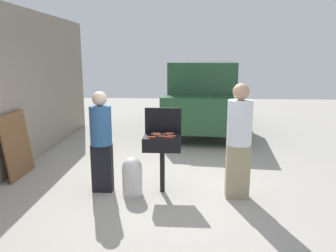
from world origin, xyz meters
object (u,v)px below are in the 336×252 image
object	(u,v)px
hot_dog_6	(170,133)
hot_dog_0	(166,134)
hot_dog_3	(155,134)
hot_dog_8	(157,133)
person_left	(101,138)
hot_dog_1	(152,137)
propane_tank	(132,175)
hot_dog_5	(172,136)
hot_dog_7	(169,137)
hot_dog_4	(162,136)
leaning_board	(17,145)
person_right	(239,137)
bbq_grill	(162,145)
parked_minivan	(204,96)
hot_dog_2	(157,135)

from	to	relation	value
hot_dog_6	hot_dog_0	bearing A→B (deg)	-137.34
hot_dog_3	hot_dog_8	size ratio (longest dim) A/B	1.00
hot_dog_6	person_left	distance (m)	1.11
hot_dog_1	propane_tank	xyz separation A→B (m)	(-0.32, -0.00, -0.63)
hot_dog_5	hot_dog_7	bearing A→B (deg)	-109.09
hot_dog_4	hot_dog_5	size ratio (longest dim) A/B	1.00
hot_dog_5	leaning_board	size ratio (longest dim) A/B	0.11
hot_dog_4	hot_dog_8	world-z (taller)	same
hot_dog_3	person_right	xyz separation A→B (m)	(1.31, -0.24, 0.02)
bbq_grill	leaning_board	bearing A→B (deg)	167.65
parked_minivan	hot_dog_6	bearing A→B (deg)	85.99
hot_dog_2	leaning_board	size ratio (longest dim) A/B	0.11
hot_dog_8	leaning_board	distance (m)	2.69
hot_dog_4	hot_dog_3	bearing A→B (deg)	129.01
hot_dog_5	hot_dog_8	xyz separation A→B (m)	(-0.25, 0.16, 0.00)
hot_dog_2	leaning_board	bearing A→B (deg)	167.64
bbq_grill	hot_dog_0	world-z (taller)	hot_dog_0
propane_tank	leaning_board	bearing A→B (deg)	162.00
hot_dog_3	propane_tank	distance (m)	0.76
hot_dog_2	hot_dog_3	world-z (taller)	same
hot_dog_1	hot_dog_3	size ratio (longest dim) A/B	1.00
hot_dog_6	person_right	size ratio (longest dim) A/B	0.07
leaning_board	hot_dog_0	bearing A→B (deg)	-10.46
hot_dog_8	person_left	world-z (taller)	person_left
hot_dog_2	hot_dog_5	xyz separation A→B (m)	(0.23, -0.05, 0.00)
person_right	hot_dog_2	bearing A→B (deg)	-3.87
person_left	person_right	world-z (taller)	person_right
hot_dog_4	person_left	xyz separation A→B (m)	(-0.99, 0.05, -0.06)
hot_dog_7	hot_dog_8	size ratio (longest dim) A/B	1.00
hot_dog_1	hot_dog_2	world-z (taller)	same
hot_dog_2	person_right	bearing A→B (deg)	-7.81
person_right	hot_dog_3	bearing A→B (deg)	-6.26
hot_dog_1	leaning_board	size ratio (longest dim) A/B	0.11
bbq_grill	hot_dog_8	xyz separation A→B (m)	(-0.10, 0.12, 0.16)
leaning_board	hot_dog_1	bearing A→B (deg)	-15.82
hot_dog_2	hot_dog_4	distance (m)	0.13
hot_dog_1	hot_dog_6	world-z (taller)	same
leaning_board	hot_dog_7	bearing A→B (deg)	-14.43
person_right	hot_dog_7	bearing A→B (deg)	2.75
hot_dog_0	parked_minivan	xyz separation A→B (m)	(0.85, 4.59, 0.07)
bbq_grill	hot_dog_6	world-z (taller)	hot_dog_6
hot_dog_2	parked_minivan	bearing A→B (deg)	77.99
hot_dog_5	hot_dog_7	xyz separation A→B (m)	(-0.03, -0.10, 0.00)
hot_dog_0	hot_dog_4	size ratio (longest dim) A/B	1.00
hot_dog_3	hot_dog_6	xyz separation A→B (m)	(0.24, 0.06, 0.00)
leaning_board	hot_dog_2	bearing A→B (deg)	-12.36
hot_dog_5	hot_dog_7	distance (m)	0.11
leaning_board	parked_minivan	bearing A→B (deg)	48.36
hot_dog_7	parked_minivan	bearing A→B (deg)	80.66
hot_dog_0	hot_dog_2	distance (m)	0.16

